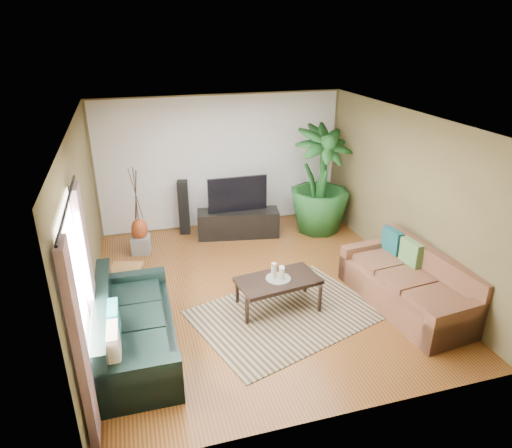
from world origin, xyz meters
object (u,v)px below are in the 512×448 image
object	(u,v)px
sofa_left	(136,323)
television	(237,194)
tv_stand	(238,223)
speaker_left	(184,207)
pedestal	(141,245)
vase	(140,229)
speaker_right	(259,205)
sofa_right	(408,281)
coffee_table	(278,293)
side_table	(127,283)
potted_plant	(320,180)

from	to	relation	value
sofa_left	television	size ratio (longest dim) A/B	1.85
tv_stand	speaker_left	distance (m)	1.14
pedestal	vase	xyz separation A→B (m)	(0.00, 0.00, 0.31)
television	speaker_right	size ratio (longest dim) A/B	1.33
vase	speaker_left	bearing A→B (deg)	36.56
tv_stand	sofa_left	bearing A→B (deg)	-114.67
speaker_left	speaker_right	world-z (taller)	speaker_left
speaker_left	vase	world-z (taller)	speaker_left
sofa_right	vase	distance (m)	4.73
speaker_left	speaker_right	xyz separation A→B (m)	(1.57, 0.00, -0.11)
coffee_table	side_table	distance (m)	2.34
speaker_right	speaker_left	bearing A→B (deg)	167.04
speaker_left	potted_plant	size ratio (longest dim) A/B	0.52
sofa_left	vase	distance (m)	2.87
sofa_right	speaker_left	xyz separation A→B (m)	(-2.83, 3.57, 0.13)
sofa_right	vase	bearing A→B (deg)	-134.16
pedestal	vase	distance (m)	0.31
coffee_table	television	world-z (taller)	television
sofa_left	vase	xyz separation A→B (m)	(0.19, 2.86, 0.05)
speaker_left	vase	size ratio (longest dim) A/B	2.66
speaker_left	side_table	distance (m)	2.50
speaker_right	television	bearing A→B (deg)	-155.41
tv_stand	television	size ratio (longest dim) A/B	1.36
sofa_left	tv_stand	xyz separation A→B (m)	(2.11, 3.08, -0.16)
speaker_right	pedestal	bearing A→B (deg)	-177.75
potted_plant	pedestal	world-z (taller)	potted_plant
coffee_table	speaker_right	bearing A→B (deg)	70.50
pedestal	side_table	bearing A→B (deg)	-100.95
tv_stand	vase	xyz separation A→B (m)	(-1.92, -0.23, 0.21)
side_table	pedestal	bearing A→B (deg)	79.05
potted_plant	speaker_left	bearing A→B (deg)	167.00
coffee_table	television	distance (m)	2.74
tv_stand	side_table	distance (m)	2.80
television	pedestal	xyz separation A→B (m)	(-1.92, -0.25, -0.72)
coffee_table	speaker_left	size ratio (longest dim) A/B	1.07
sofa_left	potted_plant	distance (m)	4.80
coffee_table	potted_plant	bearing A→B (deg)	47.04
potted_plant	pedestal	size ratio (longest dim) A/B	6.61
speaker_right	vase	bearing A→B (deg)	-177.75
sofa_left	pedestal	world-z (taller)	sofa_left
tv_stand	potted_plant	distance (m)	1.84
sofa_left	side_table	distance (m)	1.37
coffee_table	tv_stand	bearing A→B (deg)	80.51
sofa_left	side_table	world-z (taller)	sofa_left
pedestal	vase	world-z (taller)	vase
tv_stand	pedestal	world-z (taller)	tv_stand
sofa_right	potted_plant	size ratio (longest dim) A/B	1.02
coffee_table	potted_plant	size ratio (longest dim) A/B	0.55
television	pedestal	bearing A→B (deg)	-172.70
side_table	television	bearing A→B (deg)	38.37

